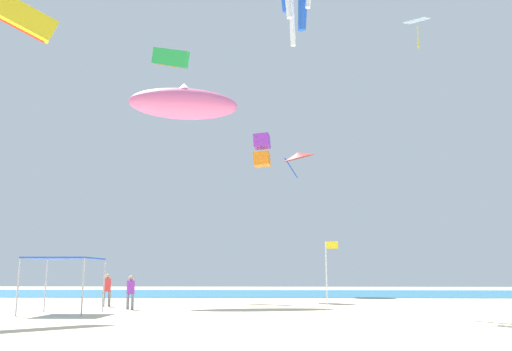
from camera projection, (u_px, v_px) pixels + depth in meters
name	position (u px, v px, depth m)	size (l,w,h in m)	color
ground	(253.00, 322.00, 19.24)	(110.00, 110.00, 0.10)	beige
ocean_strip	(267.00, 293.00, 47.40)	(110.00, 20.21, 0.03)	#1E6B93
canopy_tent	(65.00, 261.00, 22.73)	(2.71, 2.67, 2.33)	#B2B2B7
person_near_tent	(131.00, 289.00, 25.36)	(0.40, 0.38, 1.59)	slate
person_leftmost	(107.00, 287.00, 27.77)	(0.42, 0.40, 1.67)	slate
banner_flag	(328.00, 268.00, 25.05)	(0.61, 0.06, 3.17)	silver
kite_parafoil_green	(170.00, 58.00, 43.34)	(3.71, 3.04, 2.75)	green
kite_delta_red	(298.00, 155.00, 45.47)	(3.77, 3.76, 2.34)	red
kite_diamond_white	(417.00, 22.00, 44.27)	(2.48, 2.46, 2.81)	white
kite_inflatable_pink	(184.00, 104.00, 34.13)	(7.32, 3.96, 2.87)	pink
kite_box_purple	(262.00, 150.00, 37.48)	(1.26, 1.20, 2.32)	purple
kite_parafoil_yellow	(8.00, 10.00, 26.87)	(4.19, 3.00, 2.97)	yellow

